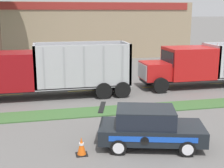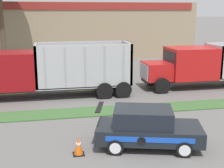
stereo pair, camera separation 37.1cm
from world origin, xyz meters
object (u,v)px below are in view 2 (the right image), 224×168
(dump_truck_trail, at_px, (206,66))
(rally_car, at_px, (147,127))
(traffic_cone, at_px, (78,146))
(dump_truck_lead, at_px, (25,73))

(dump_truck_trail, xyz_separation_m, rally_car, (-7.41, -9.17, -0.70))
(traffic_cone, bearing_deg, dump_truck_lead, 106.02)
(dump_truck_trail, distance_m, traffic_cone, 13.92)
(rally_car, bearing_deg, traffic_cone, -175.75)
(dump_truck_trail, relative_size, rally_car, 2.53)
(dump_truck_lead, bearing_deg, dump_truck_trail, 2.56)
(dump_truck_trail, bearing_deg, dump_truck_lead, -177.44)
(dump_truck_lead, xyz_separation_m, rally_car, (5.34, -8.60, -0.77))
(rally_car, height_order, traffic_cone, rally_car)
(dump_truck_lead, height_order, rally_car, dump_truck_lead)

